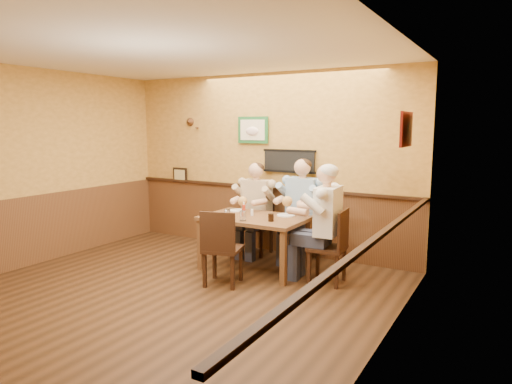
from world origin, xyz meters
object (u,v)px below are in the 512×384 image
Objects in this scene: dining_table at (255,223)px; diner_white_elder at (328,230)px; chair_back_left at (257,226)px; cola_tumbler at (271,217)px; water_glass_left at (227,214)px; chair_right_end at (327,246)px; pepper_shaker at (243,212)px; chair_back_right at (302,229)px; salt_shaker at (252,212)px; diner_blue_polo at (303,215)px; hot_sauce_bottle at (244,210)px; diner_tan_shirt at (257,213)px; chair_near_side at (223,247)px; water_glass_mid at (243,216)px.

dining_table is 1.07m from diner_white_elder.
chair_back_left reaches higher than cola_tumbler.
dining_table is 0.80m from chair_back_left.
diner_white_elder is 10.75× the size of water_glass_left.
chair_right_end is 1.30m from pepper_shaker.
chair_back_right is 10.35× the size of salt_shaker.
dining_table is at bearing 154.14° from cola_tumbler.
pepper_shaker is (-0.58, -0.72, 0.11)m from diner_blue_polo.
chair_right_end is 10.37× the size of salt_shaker.
water_glass_left is 0.74× the size of hot_sauce_bottle.
water_glass_left is (-1.33, -0.29, 0.34)m from chair_right_end.
dining_table is 0.77m from diner_tan_shirt.
chair_back_right is 1.00× the size of chair_right_end.
water_glass_left is at bearing -120.97° from salt_shaker.
diner_blue_polo is 0.95m from hot_sauce_bottle.
chair_back_left is 10.08× the size of pepper_shaker.
chair_back_left is at bearing -120.24° from diner_white_elder.
water_glass_mid is at bearing -111.97° from chair_near_side.
chair_right_end is at bearing -1.89° from salt_shaker.
diner_white_elder is 1.24m from hot_sauce_bottle.
chair_near_side is 0.81m from salt_shaker.
cola_tumbler is at bearing -25.68° from salt_shaker.
dining_table is at bearing -95.02° from diner_white_elder.
salt_shaker is at bearing 155.40° from dining_table.
chair_near_side is 0.79m from hot_sauce_bottle.
water_glass_left is 1.38× the size of salt_shaker.
chair_near_side is 7.60× the size of water_glass_left.
diner_tan_shirt reaches higher than pepper_shaker.
water_glass_mid is at bearing -89.14° from dining_table.
chair_near_side is 0.71× the size of diner_blue_polo.
water_glass_left is (-1.33, -0.29, 0.13)m from diner_white_elder.
chair_near_side reaches higher than dining_table.
hot_sauce_bottle is at bearing -122.19° from diner_blue_polo.
dining_table is 0.24m from pepper_shaker.
water_glass_left reaches higher than dining_table.
diner_blue_polo is 10.54× the size of water_glass_mid.
pepper_shaker is (-1.26, 0.02, 0.32)m from chair_right_end.
diner_blue_polo is at bearing 2.58° from diner_tan_shirt.
diner_tan_shirt is at bearing 105.96° from hot_sauce_bottle.
salt_shaker is at bearing -66.70° from diner_tan_shirt.
chair_near_side reaches higher than chair_back_right.
hot_sauce_bottle is at bearing 70.89° from water_glass_left.
water_glass_left is at bearing -167.38° from cola_tumbler.
pepper_shaker is at bearing -77.48° from chair_back_left.
chair_back_right is at bearing 57.67° from salt_shaker.
chair_back_right is 1.00m from hot_sauce_bottle.
diner_tan_shirt is 0.94× the size of diner_white_elder.
chair_back_right is 9.56× the size of cola_tumbler.
diner_tan_shirt reaches higher than chair_near_side.
salt_shaker reaches higher than pepper_shaker.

